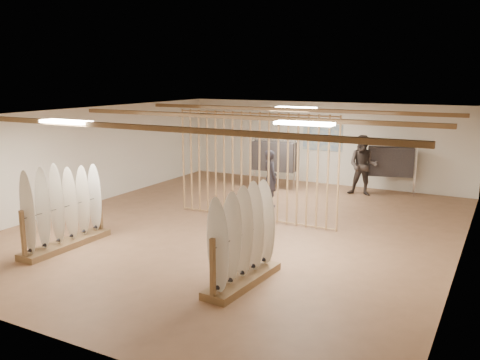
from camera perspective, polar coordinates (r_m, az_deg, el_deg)
The scene contains 16 objects.
floor at distance 12.59m, azimuth 0.00°, elevation -5.36°, with size 12.00×12.00×0.00m, color #8F6445.
ceiling at distance 12.07m, azimuth 0.00°, elevation 7.46°, with size 12.00×12.00×0.00m, color gray.
wall_back at distance 17.70m, azimuth 9.25°, elevation 4.11°, with size 12.00×12.00×0.00m, color white.
wall_front at distance 7.67m, azimuth -21.87°, elevation -6.56°, with size 12.00×12.00×0.00m, color white.
wall_left at distance 15.23m, azimuth -16.83°, elevation 2.54°, with size 12.00×12.00×0.00m, color white.
wall_right at distance 10.87m, azimuth 23.92°, elevation -1.50°, with size 12.00×12.00×0.00m, color white.
ceiling_slats at distance 12.07m, azimuth 0.00°, elevation 7.08°, with size 9.50×6.12×0.10m, color brown.
light_panels at distance 12.07m, azimuth 0.00°, elevation 7.18°, with size 1.20×0.35×0.06m, color white.
bamboo_partition at distance 12.95m, azimuth 1.68°, elevation 1.50°, with size 4.45×0.05×2.78m.
poster at distance 17.66m, azimuth 9.25°, elevation 4.74°, with size 1.40×0.03×0.90m, color #3065AA.
rack_left at distance 11.66m, azimuth -19.09°, elevation -4.25°, with size 0.51×2.24×1.80m.
rack_right at distance 9.11m, azimuth 0.32°, elevation -7.92°, with size 0.65×1.98×1.86m.
clothing_rack_a at distance 16.66m, azimuth 3.85°, elevation 2.67°, with size 1.56×0.46×1.67m.
clothing_rack_b at distance 16.54m, azimuth 16.54°, elevation 1.99°, with size 1.46×0.68×1.60m.
shopper_a at distance 14.48m, azimuth 3.43°, elevation 0.64°, with size 0.67×0.45×1.84m, color #2D2A33.
shopper_b at distance 16.16m, azimuth 13.66°, elevation 2.03°, with size 1.03×0.80×2.14m, color #352C28.
Camera 1 is at (5.69, -10.60, 3.69)m, focal length 38.00 mm.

